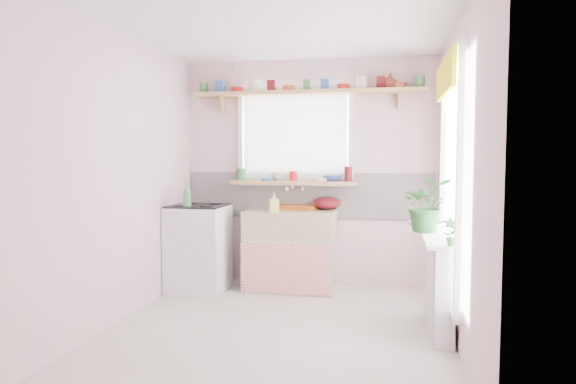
# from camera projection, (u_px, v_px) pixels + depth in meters

# --- Properties ---
(room) EXTENTS (3.20, 3.20, 3.20)m
(room) POSITION_uv_depth(u_px,v_px,m) (365.00, 163.00, 4.88)
(room) COLOR beige
(room) RESTS_ON ground
(sink_unit) EXTENTS (0.95, 0.65, 1.11)m
(sink_unit) POSITION_uv_depth(u_px,v_px,m) (290.00, 249.00, 5.53)
(sink_unit) COLOR white
(sink_unit) RESTS_ON ground
(cooker) EXTENTS (0.58, 0.58, 0.93)m
(cooker) POSITION_uv_depth(u_px,v_px,m) (199.00, 247.00, 5.47)
(cooker) COLOR white
(cooker) RESTS_ON ground
(radiator_ledge) EXTENTS (0.22, 0.95, 0.78)m
(radiator_ledge) POSITION_uv_depth(u_px,v_px,m) (439.00, 283.00, 4.18)
(radiator_ledge) COLOR white
(radiator_ledge) RESTS_ON ground
(windowsill) EXTENTS (1.40, 0.22, 0.04)m
(windowsill) POSITION_uv_depth(u_px,v_px,m) (294.00, 183.00, 5.66)
(windowsill) COLOR tan
(windowsill) RESTS_ON room
(pine_shelf) EXTENTS (2.52, 0.24, 0.04)m
(pine_shelf) POSITION_uv_depth(u_px,v_px,m) (307.00, 93.00, 5.55)
(pine_shelf) COLOR tan
(pine_shelf) RESTS_ON room
(shelf_crockery) EXTENTS (2.47, 0.11, 0.12)m
(shelf_crockery) POSITION_uv_depth(u_px,v_px,m) (305.00, 86.00, 5.55)
(shelf_crockery) COLOR #3F7F4C
(shelf_crockery) RESTS_ON pine_shelf
(sill_crockery) EXTENTS (1.35, 0.11, 0.12)m
(sill_crockery) POSITION_uv_depth(u_px,v_px,m) (294.00, 176.00, 5.66)
(sill_crockery) COLOR #3F7F4C
(sill_crockery) RESTS_ON windowsill
(dish_tray) EXTENTS (0.46, 0.39, 0.04)m
(dish_tray) POSITION_uv_depth(u_px,v_px,m) (299.00, 207.00, 5.69)
(dish_tray) COLOR #D75B13
(dish_tray) RESTS_ON sink_unit
(colander) EXTENTS (0.34, 0.34, 0.14)m
(colander) POSITION_uv_depth(u_px,v_px,m) (327.00, 203.00, 5.62)
(colander) COLOR maroon
(colander) RESTS_ON sink_unit
(jade_plant) EXTENTS (0.46, 0.41, 0.47)m
(jade_plant) POSITION_uv_depth(u_px,v_px,m) (427.00, 205.00, 4.45)
(jade_plant) COLOR #245C26
(jade_plant) RESTS_ON radiator_ledge
(fruit_bowl) EXTENTS (0.36, 0.36, 0.08)m
(fruit_bowl) POSITION_uv_depth(u_px,v_px,m) (426.00, 226.00, 4.56)
(fruit_bowl) COLOR white
(fruit_bowl) RESTS_ON radiator_ledge
(herb_pot) EXTENTS (0.11, 0.08, 0.21)m
(herb_pot) POSITION_uv_depth(u_px,v_px,m) (450.00, 232.00, 3.75)
(herb_pot) COLOR #39702C
(herb_pot) RESTS_ON radiator_ledge
(soap_bottle_sink) EXTENTS (0.12, 0.12, 0.20)m
(soap_bottle_sink) POSITION_uv_depth(u_px,v_px,m) (274.00, 202.00, 5.33)
(soap_bottle_sink) COLOR #FCF370
(soap_bottle_sink) RESTS_ON sink_unit
(sill_cup) EXTENTS (0.15, 0.15, 0.10)m
(sill_cup) POSITION_uv_depth(u_px,v_px,m) (278.00, 176.00, 5.75)
(sill_cup) COLOR beige
(sill_cup) RESTS_ON windowsill
(sill_bowl) EXTENTS (0.21, 0.21, 0.06)m
(sill_bowl) POSITION_uv_depth(u_px,v_px,m) (332.00, 178.00, 5.64)
(sill_bowl) COLOR #374BB4
(sill_bowl) RESTS_ON windowsill
(shelf_vase) EXTENTS (0.18, 0.18, 0.17)m
(shelf_vase) POSITION_uv_depth(u_px,v_px,m) (390.00, 81.00, 5.44)
(shelf_vase) COLOR #A24431
(shelf_vase) RESTS_ON pine_shelf
(cooker_bottle) EXTENTS (0.11, 0.11, 0.23)m
(cooker_bottle) POSITION_uv_depth(u_px,v_px,m) (187.00, 196.00, 5.22)
(cooker_bottle) COLOR #428550
(cooker_bottle) RESTS_ON cooker
(fruit) EXTENTS (0.20, 0.14, 0.10)m
(fruit) POSITION_uv_depth(u_px,v_px,m) (426.00, 219.00, 4.56)
(fruit) COLOR orange
(fruit) RESTS_ON fruit_bowl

